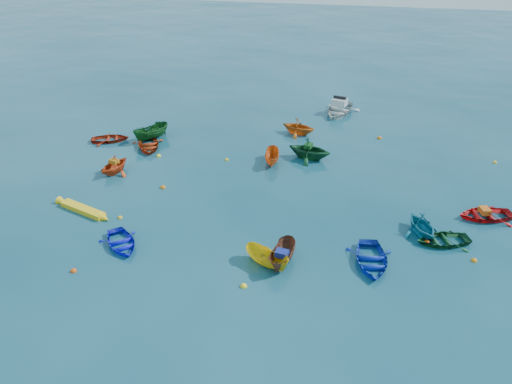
% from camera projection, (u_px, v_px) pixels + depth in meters
% --- Properties ---
extents(ground, '(160.00, 160.00, 0.00)m').
position_uv_depth(ground, '(237.00, 243.00, 27.15)').
color(ground, '#0A3749').
rests_on(ground, ground).
extents(dinghy_blue_sw, '(3.44, 3.52, 0.60)m').
position_uv_depth(dinghy_blue_sw, '(122.00, 246.00, 26.90)').
color(dinghy_blue_sw, '#1115DA').
rests_on(dinghy_blue_sw, ground).
extents(sampan_brown_mid, '(1.43, 2.89, 1.07)m').
position_uv_depth(sampan_brown_mid, '(282.00, 263.00, 25.60)').
color(sampan_brown_mid, brown).
rests_on(sampan_brown_mid, ground).
extents(dinghy_blue_se, '(2.82, 3.66, 0.70)m').
position_uv_depth(dinghy_blue_se, '(371.00, 263.00, 25.54)').
color(dinghy_blue_se, '#0E2CAF').
rests_on(dinghy_blue_se, ground).
extents(dinghy_orange_w, '(2.78, 3.03, 1.34)m').
position_uv_depth(dinghy_orange_w, '(115.00, 172.00, 34.43)').
color(dinghy_orange_w, red).
rests_on(dinghy_orange_w, ground).
extents(sampan_yellow_mid, '(2.82, 2.15, 1.03)m').
position_uv_depth(sampan_yellow_mid, '(267.00, 265.00, 25.43)').
color(sampan_yellow_mid, yellow).
rests_on(sampan_yellow_mid, ground).
extents(dinghy_green_e, '(3.42, 2.88, 0.61)m').
position_uv_depth(dinghy_green_e, '(442.00, 243.00, 27.14)').
color(dinghy_green_e, '#104823').
rests_on(dinghy_green_e, ground).
extents(dinghy_cyan_se, '(3.03, 3.20, 1.32)m').
position_uv_depth(dinghy_cyan_se, '(420.00, 233.00, 27.92)').
color(dinghy_cyan_se, '#166E88').
rests_on(dinghy_cyan_se, ground).
extents(dinghy_red_nw, '(3.42, 2.95, 0.60)m').
position_uv_depth(dinghy_red_nw, '(111.00, 141.00, 39.10)').
color(dinghy_red_nw, '#A0240D').
rests_on(dinghy_red_nw, ground).
extents(sampan_orange_n, '(1.29, 2.74, 1.02)m').
position_uv_depth(sampan_orange_n, '(272.00, 163.00, 35.74)').
color(sampan_orange_n, '#D75914').
rests_on(sampan_orange_n, ground).
extents(dinghy_green_n, '(3.65, 3.33, 1.65)m').
position_uv_depth(dinghy_green_n, '(309.00, 158.00, 36.36)').
color(dinghy_green_n, '#0F4422').
rests_on(dinghy_green_n, ground).
extents(dinghy_red_ne, '(3.66, 3.03, 0.66)m').
position_uv_depth(dinghy_red_ne, '(484.00, 218.00, 29.36)').
color(dinghy_red_ne, red).
rests_on(dinghy_red_ne, ground).
extents(dinghy_red_far, '(3.57, 4.02, 0.69)m').
position_uv_depth(dinghy_red_far, '(149.00, 148.00, 37.98)').
color(dinghy_red_far, '#9D2C0D').
rests_on(dinghy_red_far, ground).
extents(dinghy_orange_far, '(3.27, 3.01, 1.44)m').
position_uv_depth(dinghy_orange_far, '(298.00, 134.00, 40.39)').
color(dinghy_orange_far, '#C95B12').
rests_on(dinghy_orange_far, ground).
extents(sampan_green_far, '(2.69, 3.40, 1.25)m').
position_uv_depth(sampan_green_far, '(152.00, 139.00, 39.41)').
color(sampan_green_far, '#124D1B').
rests_on(sampan_green_far, ground).
extents(kayak_yellow, '(3.96, 1.90, 0.40)m').
position_uv_depth(kayak_yellow, '(83.00, 212.00, 29.94)').
color(kayak_yellow, yellow).
rests_on(kayak_yellow, ground).
extents(motorboat_white, '(4.07, 4.96, 1.50)m').
position_uv_depth(motorboat_white, '(339.00, 113.00, 44.41)').
color(motorboat_white, silver).
rests_on(motorboat_white, ground).
extents(tarp_blue_a, '(0.71, 0.58, 0.31)m').
position_uv_depth(tarp_blue_a, '(282.00, 254.00, 25.13)').
color(tarp_blue_a, navy).
rests_on(tarp_blue_a, sampan_brown_mid).
extents(tarp_orange_a, '(0.68, 0.58, 0.29)m').
position_uv_depth(tarp_orange_a, '(114.00, 161.00, 34.07)').
color(tarp_orange_a, '#B76A12').
rests_on(tarp_orange_a, dinghy_orange_w).
extents(tarp_green_b, '(0.63, 0.75, 0.32)m').
position_uv_depth(tarp_green_b, '(308.00, 146.00, 35.91)').
color(tarp_green_b, '#114718').
rests_on(tarp_green_b, dinghy_green_n).
extents(tarp_orange_b, '(0.67, 0.78, 0.33)m').
position_uv_depth(tarp_orange_b, '(485.00, 211.00, 29.11)').
color(tarp_orange_b, '#D45D15').
rests_on(tarp_orange_b, dinghy_red_ne).
extents(buoy_or_a, '(0.32, 0.32, 0.32)m').
position_uv_depth(buoy_or_a, '(74.00, 271.00, 24.99)').
color(buoy_or_a, '#DF490C').
rests_on(buoy_or_a, ground).
extents(buoy_ye_a, '(0.33, 0.33, 0.33)m').
position_uv_depth(buoy_ye_a, '(244.00, 287.00, 23.98)').
color(buoy_ye_a, yellow).
rests_on(buoy_ye_a, ground).
extents(buoy_or_b, '(0.32, 0.32, 0.32)m').
position_uv_depth(buoy_or_b, '(474.00, 261.00, 25.73)').
color(buoy_or_b, orange).
rests_on(buoy_or_b, ground).
extents(buoy_ye_b, '(0.29, 0.29, 0.29)m').
position_uv_depth(buoy_ye_b, '(120.00, 218.00, 29.32)').
color(buoy_ye_b, gold).
rests_on(buoy_ye_b, ground).
extents(buoy_or_c, '(0.37, 0.37, 0.37)m').
position_uv_depth(buoy_or_c, '(163.00, 188.00, 32.51)').
color(buoy_or_c, '#CF640B').
rests_on(buoy_or_c, ground).
extents(buoy_ye_c, '(0.30, 0.30, 0.30)m').
position_uv_depth(buoy_ye_c, '(227.00, 160.00, 36.11)').
color(buoy_ye_c, yellow).
rests_on(buoy_ye_c, ground).
extents(buoy_or_d, '(0.30, 0.30, 0.30)m').
position_uv_depth(buoy_or_d, '(427.00, 242.00, 27.17)').
color(buoy_or_d, '#FF590D').
rests_on(buoy_or_d, ground).
extents(buoy_ye_d, '(0.35, 0.35, 0.35)m').
position_uv_depth(buoy_ye_d, '(159.00, 156.00, 36.66)').
color(buoy_ye_d, yellow).
rests_on(buoy_ye_d, ground).
extents(buoy_or_e, '(0.38, 0.38, 0.38)m').
position_uv_depth(buoy_or_e, '(379.00, 139.00, 39.52)').
color(buoy_or_e, orange).
rests_on(buoy_or_e, ground).
extents(buoy_ye_e, '(0.31, 0.31, 0.31)m').
position_uv_depth(buoy_ye_e, '(495.00, 163.00, 35.73)').
color(buoy_ye_e, yellow).
rests_on(buoy_ye_e, ground).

